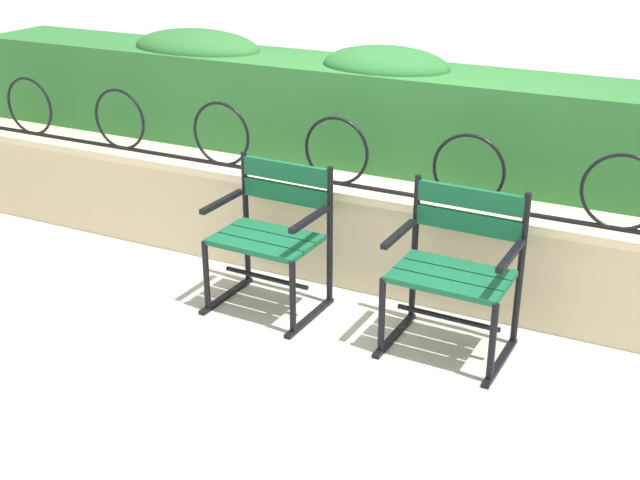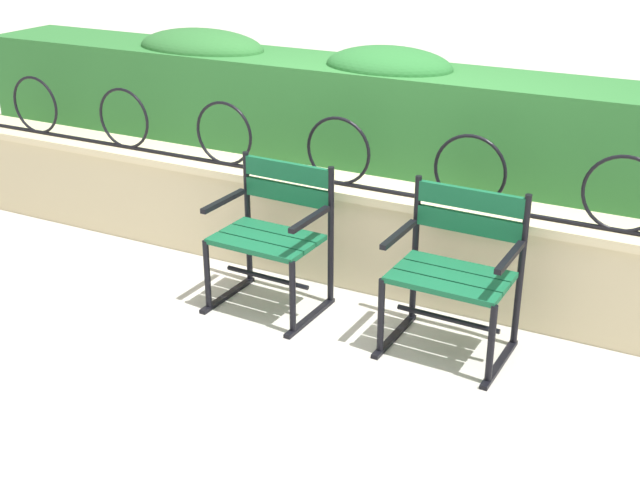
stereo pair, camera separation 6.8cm
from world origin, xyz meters
TOP-DOWN VIEW (x-y plane):
  - ground_plane at (0.00, 0.00)m, footprint 60.00×60.00m
  - stone_wall at (0.00, 0.76)m, footprint 6.71×0.41m
  - iron_arch_fence at (-0.18, 0.69)m, footprint 6.19×0.02m
  - hedge_row at (-0.01, 1.25)m, footprint 6.58×0.63m
  - park_chair_left at (-0.39, 0.23)m, footprint 0.64×0.54m
  - park_chair_right at (0.71, 0.24)m, footprint 0.65×0.54m

SIDE VIEW (x-z plane):
  - ground_plane at x=0.00m, z-range 0.00..0.00m
  - stone_wall at x=0.00m, z-range 0.00..0.64m
  - park_chair_left at x=-0.39m, z-range 0.04..0.89m
  - park_chair_right at x=0.71m, z-range 0.03..0.90m
  - iron_arch_fence at x=-0.18m, z-range 0.61..1.03m
  - hedge_row at x=-0.01m, z-range 0.61..1.36m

